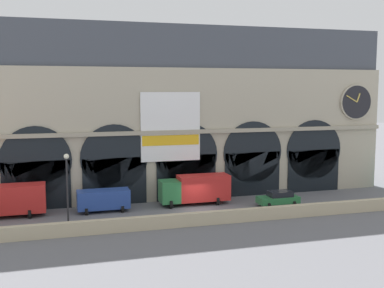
% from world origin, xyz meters
% --- Properties ---
extents(ground_plane, '(200.00, 200.00, 0.00)m').
position_xyz_m(ground_plane, '(0.00, 0.00, 0.00)').
color(ground_plane, slate).
extents(quay_parapet_wall, '(90.00, 0.70, 1.19)m').
position_xyz_m(quay_parapet_wall, '(0.00, -4.93, 0.59)').
color(quay_parapet_wall, '#BCAD8C').
rests_on(quay_parapet_wall, ground).
extents(station_building, '(49.13, 5.64, 19.34)m').
position_xyz_m(station_building, '(0.02, 7.63, 9.36)').
color(station_building, '#B2A891').
rests_on(station_building, ground).
extents(box_truck_west, '(7.50, 2.91, 3.12)m').
position_xyz_m(box_truck_west, '(-18.60, 2.83, 1.70)').
color(box_truck_west, '#28479E').
rests_on(box_truck_west, ground).
extents(van_midwest, '(5.20, 2.48, 2.20)m').
position_xyz_m(van_midwest, '(-9.41, 2.40, 1.25)').
color(van_midwest, '#28479E').
rests_on(van_midwest, ground).
extents(box_truck_center, '(7.50, 2.91, 3.12)m').
position_xyz_m(box_truck_center, '(0.37, 2.71, 1.70)').
color(box_truck_center, '#2D7A42').
rests_on(box_truck_center, ground).
extents(car_mideast, '(4.40, 2.22, 1.55)m').
position_xyz_m(car_mideast, '(8.65, -0.35, 0.80)').
color(car_mideast, '#2D7A42').
rests_on(car_mideast, ground).
extents(street_lamp_quayside, '(0.44, 0.44, 6.90)m').
position_xyz_m(street_lamp_quayside, '(-13.03, -4.13, 4.41)').
color(street_lamp_quayside, black).
rests_on(street_lamp_quayside, ground).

